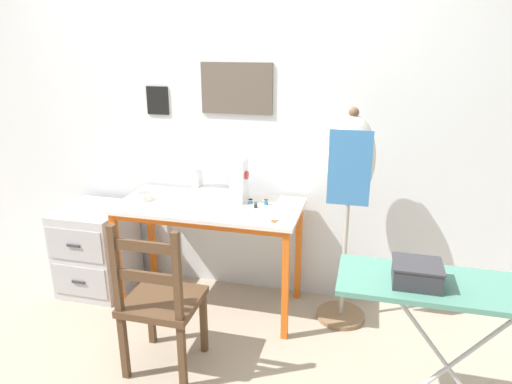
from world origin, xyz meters
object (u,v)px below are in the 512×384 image
fabric_bowl (144,196)px  filing_cabinet (97,249)px  wooden_chair (160,302)px  thread_spool_mid_table (256,205)px  thread_spool_far_edge (266,202)px  storage_box (417,273)px  ironing_board (459,295)px  scissors (278,220)px  sewing_machine (223,180)px  dress_form (350,175)px  thread_spool_near_machine (251,202)px

fabric_bowl → filing_cabinet: 0.65m
wooden_chair → thread_spool_mid_table: bearing=62.2°
fabric_bowl → thread_spool_far_edge: bearing=7.1°
thread_spool_far_edge → storage_box: size_ratio=0.17×
fabric_bowl → ironing_board: same height
scissors → storage_box: (0.72, -0.67, 0.09)m
sewing_machine → storage_box: 1.50m
filing_cabinet → ironing_board: (2.31, -0.83, 0.44)m
scissors → thread_spool_far_edge: (-0.13, 0.25, 0.02)m
thread_spool_mid_table → storage_box: (0.91, -0.85, 0.08)m
sewing_machine → thread_spool_far_edge: sewing_machine is taller
fabric_bowl → scissors: 0.96m
scissors → thread_spool_far_edge: size_ratio=3.35×
thread_spool_far_edge → sewing_machine: bearing=173.1°
fabric_bowl → ironing_board: size_ratio=0.12×
dress_form → storage_box: 0.97m
thread_spool_far_edge → dress_form: dress_form is taller
sewing_machine → fabric_bowl: 0.54m
thread_spool_near_machine → storage_box: (0.96, -0.91, 0.08)m
thread_spool_near_machine → dress_form: (0.63, -0.01, 0.23)m
thread_spool_mid_table → wooden_chair: wooden_chair is taller
fabric_bowl → wooden_chair: 0.85m
thread_spool_near_machine → ironing_board: ironing_board is taller
wooden_chair → dress_form: 1.32m
sewing_machine → thread_spool_far_edge: (0.30, -0.04, -0.12)m
scissors → thread_spool_mid_table: (-0.18, 0.18, 0.02)m
fabric_bowl → thread_spool_near_machine: 0.72m
dress_form → thread_spool_far_edge: bearing=178.2°
thread_spool_far_edge → ironing_board: (1.04, -0.88, -0.01)m
thread_spool_mid_table → storage_box: 1.24m
filing_cabinet → ironing_board: ironing_board is taller
wooden_chair → storage_box: size_ratio=4.50×
sewing_machine → wooden_chair: bearing=-97.8°
sewing_machine → dress_form: size_ratio=0.26×
filing_cabinet → dress_form: bearing=1.1°
fabric_bowl → thread_spool_near_machine: (0.72, 0.10, -0.01)m
scissors → storage_box: storage_box is taller
filing_cabinet → thread_spool_near_machine: bearing=2.3°
sewing_machine → thread_spool_far_edge: size_ratio=10.48×
fabric_bowl → storage_box: (1.67, -0.82, 0.07)m
thread_spool_mid_table → filing_cabinet: bearing=179.1°
thread_spool_far_edge → wooden_chair: wooden_chair is taller
thread_spool_far_edge → dress_form: bearing=-1.8°
filing_cabinet → sewing_machine: bearing=5.2°
fabric_bowl → storage_box: 1.86m
thread_spool_near_machine → filing_cabinet: size_ratio=0.06×
sewing_machine → fabric_bowl: bearing=-165.0°
scissors → ironing_board: 1.11m
fabric_bowl → dress_form: (1.34, 0.09, 0.22)m
dress_form → storage_box: size_ratio=6.98×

